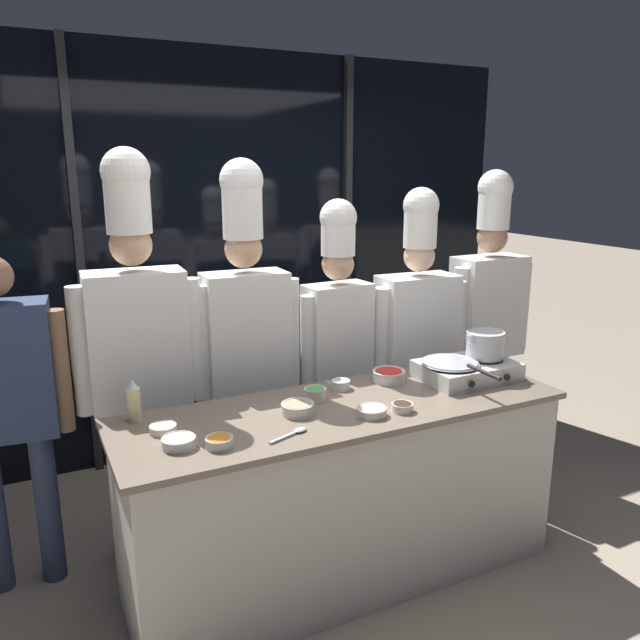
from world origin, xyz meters
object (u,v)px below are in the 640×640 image
at_px(prep_bowl_mushrooms, 298,408).
at_px(chef_sous, 246,328).
at_px(prep_bowl_chicken, 372,411).
at_px(prep_bowl_carrots, 219,441).
at_px(stock_pot, 485,344).
at_px(prep_bowl_bean_sprouts, 341,384).
at_px(squeeze_bottle_oil, 133,401).
at_px(chef_head, 138,337).
at_px(chef_line, 338,333).
at_px(prep_bowl_bell_pepper, 389,375).
at_px(person_guest, 6,395).
at_px(chef_apprentice, 488,306).
at_px(frying_pan, 451,360).
at_px(serving_spoon_slotted, 295,433).
at_px(portable_stove, 467,370).
at_px(prep_bowl_scallions, 315,393).
at_px(chef_pastry, 417,329).
at_px(prep_bowl_soy_glaze, 402,407).
at_px(prep_bowl_rice, 163,428).
at_px(prep_bowl_garlic, 179,441).

bearing_deg(prep_bowl_mushrooms, chef_sous, 92.75).
bearing_deg(prep_bowl_chicken, prep_bowl_carrots, -179.54).
height_order(stock_pot, prep_bowl_carrots, stock_pot).
xyz_separation_m(prep_bowl_bean_sprouts, chef_sous, (-0.35, 0.38, 0.24)).
height_order(squeeze_bottle_oil, chef_head, chef_head).
bearing_deg(chef_line, chef_head, -5.28).
height_order(prep_bowl_chicken, chef_sous, chef_sous).
bearing_deg(stock_pot, prep_bowl_bell_pepper, 163.69).
bearing_deg(squeeze_bottle_oil, prep_bowl_chicken, -23.54).
relative_size(prep_bowl_chicken, person_guest, 0.09).
bearing_deg(chef_apprentice, chef_sous, -0.63).
distance_m(frying_pan, squeeze_bottle_oil, 1.55).
height_order(serving_spoon_slotted, chef_sous, chef_sous).
bearing_deg(portable_stove, prep_bowl_scallions, 174.69).
bearing_deg(person_guest, squeeze_bottle_oil, 150.47).
relative_size(squeeze_bottle_oil, chef_line, 0.10).
xyz_separation_m(prep_bowl_carrots, person_guest, (-0.74, 0.78, 0.05)).
distance_m(portable_stove, prep_bowl_bean_sprouts, 0.67).
bearing_deg(prep_bowl_chicken, chef_pastry, 44.01).
bearing_deg(prep_bowl_scallions, prep_bowl_carrots, -152.62).
distance_m(prep_bowl_scallions, chef_apprentice, 1.53).
xyz_separation_m(frying_pan, squeeze_bottle_oil, (-1.53, 0.21, -0.03)).
xyz_separation_m(stock_pot, prep_bowl_scallions, (-0.95, 0.08, -0.14)).
xyz_separation_m(stock_pot, prep_bowl_mushrooms, (-1.09, -0.05, -0.14)).
relative_size(prep_bowl_mushrooms, chef_sous, 0.08).
bearing_deg(chef_sous, chef_head, -0.27).
distance_m(prep_bowl_scallions, person_guest, 1.39).
xyz_separation_m(prep_bowl_bean_sprouts, chef_apprentice, (1.27, 0.40, 0.18)).
height_order(prep_bowl_chicken, person_guest, person_guest).
bearing_deg(prep_bowl_mushrooms, prep_bowl_bell_pepper, 18.05).
height_order(frying_pan, prep_bowl_bean_sprouts, frying_pan).
height_order(prep_bowl_soy_glaze, person_guest, person_guest).
height_order(prep_bowl_bean_sprouts, prep_bowl_carrots, prep_bowl_bean_sprouts).
bearing_deg(portable_stove, chef_apprentice, 42.36).
distance_m(stock_pot, serving_spoon_slotted, 1.23).
bearing_deg(chef_sous, prep_bowl_rice, 44.52).
xyz_separation_m(prep_bowl_garlic, chef_sous, (0.53, 0.68, 0.24)).
xyz_separation_m(prep_bowl_soy_glaze, person_guest, (-1.59, 0.79, 0.05)).
relative_size(prep_bowl_carrots, prep_bowl_bell_pepper, 0.66).
xyz_separation_m(portable_stove, person_guest, (-2.14, 0.56, 0.03)).
xyz_separation_m(prep_bowl_mushrooms, chef_head, (-0.57, 0.60, 0.25)).
bearing_deg(serving_spoon_slotted, chef_head, 120.76).
bearing_deg(serving_spoon_slotted, chef_apprentice, 25.07).
xyz_separation_m(chef_sous, chef_pastry, (1.03, -0.05, -0.11)).
bearing_deg(stock_pot, prep_bowl_mushrooms, -177.40).
bearing_deg(stock_pot, prep_bowl_bean_sprouts, 168.73).
bearing_deg(prep_bowl_scallions, prep_bowl_mushrooms, -138.88).
distance_m(prep_bowl_scallions, serving_spoon_slotted, 0.40).
bearing_deg(prep_bowl_bell_pepper, portable_stove, -20.74).
xyz_separation_m(prep_bowl_mushrooms, prep_bowl_carrots, (-0.41, -0.16, -0.01)).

